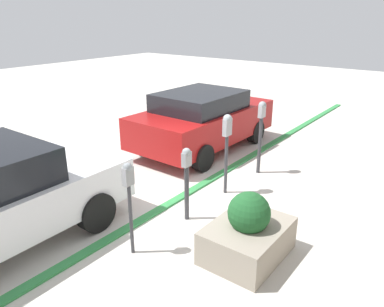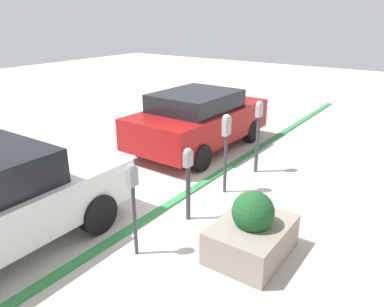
{
  "view_description": "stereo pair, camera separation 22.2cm",
  "coord_description": "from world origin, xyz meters",
  "px_view_note": "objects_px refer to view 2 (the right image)",
  "views": [
    {
      "loc": [
        -4.96,
        -3.91,
        3.26
      ],
      "look_at": [
        0.0,
        -0.14,
        0.93
      ],
      "focal_mm": 35.0,
      "sensor_mm": 36.0,
      "label": 1
    },
    {
      "loc": [
        -5.09,
        -3.73,
        3.26
      ],
      "look_at": [
        0.0,
        -0.14,
        0.93
      ],
      "focal_mm": 35.0,
      "sensor_mm": 36.0,
      "label": 2
    }
  ],
  "objects_px": {
    "parking_meter_second": "(188,174)",
    "parking_meter_fourth": "(258,126)",
    "parking_meter_middle": "(226,136)",
    "parked_car_middle": "(199,119)",
    "planter_box": "(252,232)",
    "parking_meter_nearest": "(133,190)"
  },
  "relations": [
    {
      "from": "parking_meter_second",
      "to": "parking_meter_fourth",
      "type": "distance_m",
      "value": 2.5
    },
    {
      "from": "parking_meter_middle",
      "to": "parked_car_middle",
      "type": "distance_m",
      "value": 2.59
    },
    {
      "from": "parking_meter_fourth",
      "to": "parked_car_middle",
      "type": "height_order",
      "value": "parking_meter_fourth"
    },
    {
      "from": "parking_meter_middle",
      "to": "planter_box",
      "type": "distance_m",
      "value": 2.16
    },
    {
      "from": "parking_meter_nearest",
      "to": "planter_box",
      "type": "distance_m",
      "value": 1.77
    },
    {
      "from": "parking_meter_second",
      "to": "parked_car_middle",
      "type": "distance_m",
      "value": 3.55
    },
    {
      "from": "parking_meter_second",
      "to": "parked_car_middle",
      "type": "xyz_separation_m",
      "value": [
        3.03,
        1.85,
        -0.05
      ]
    },
    {
      "from": "parking_meter_nearest",
      "to": "planter_box",
      "type": "height_order",
      "value": "parking_meter_nearest"
    },
    {
      "from": "parking_meter_middle",
      "to": "parked_car_middle",
      "type": "xyz_separation_m",
      "value": [
        1.8,
        1.84,
        -0.36
      ]
    },
    {
      "from": "parking_meter_nearest",
      "to": "parked_car_middle",
      "type": "distance_m",
      "value": 4.64
    },
    {
      "from": "parked_car_middle",
      "to": "parking_meter_nearest",
      "type": "bearing_deg",
      "value": -155.86
    },
    {
      "from": "parking_meter_middle",
      "to": "parking_meter_fourth",
      "type": "distance_m",
      "value": 1.26
    },
    {
      "from": "parking_meter_second",
      "to": "planter_box",
      "type": "relative_size",
      "value": 1.01
    },
    {
      "from": "parking_meter_nearest",
      "to": "parking_meter_fourth",
      "type": "bearing_deg",
      "value": -1.08
    },
    {
      "from": "parking_meter_second",
      "to": "parked_car_middle",
      "type": "height_order",
      "value": "parked_car_middle"
    },
    {
      "from": "parking_meter_second",
      "to": "parking_meter_middle",
      "type": "distance_m",
      "value": 1.27
    },
    {
      "from": "parking_meter_second",
      "to": "parking_meter_middle",
      "type": "bearing_deg",
      "value": 0.85
    },
    {
      "from": "parking_meter_fourth",
      "to": "planter_box",
      "type": "xyz_separation_m",
      "value": [
        -2.78,
        -1.28,
        -0.68
      ]
    },
    {
      "from": "parking_meter_fourth",
      "to": "parked_car_middle",
      "type": "bearing_deg",
      "value": 74.01
    },
    {
      "from": "parking_meter_fourth",
      "to": "planter_box",
      "type": "bearing_deg",
      "value": -155.22
    },
    {
      "from": "parking_meter_nearest",
      "to": "parking_meter_middle",
      "type": "xyz_separation_m",
      "value": [
        2.46,
        -0.02,
        0.12
      ]
    },
    {
      "from": "parking_meter_nearest",
      "to": "parking_meter_fourth",
      "type": "distance_m",
      "value": 3.72
    }
  ]
}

